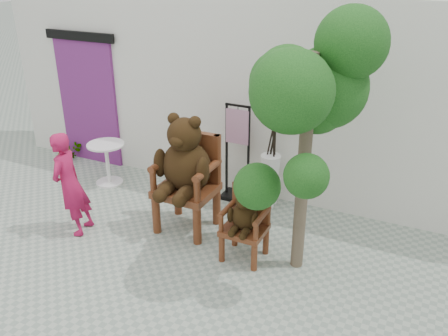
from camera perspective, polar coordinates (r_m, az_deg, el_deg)
name	(u,v)px	position (r m, az deg, el deg)	size (l,w,h in m)	color
ground_plane	(155,283)	(5.72, -8.31, -13.58)	(60.00, 60.00, 0.00)	#96A190
back_wall	(258,93)	(7.54, 4.16, 8.99)	(9.00, 1.00, 3.00)	silver
doorway	(88,99)	(8.74, -16.02, 8.00)	(1.40, 0.11, 2.33)	#6A2369
chair_big	(186,166)	(6.28, -4.60, 0.20)	(0.79, 0.87, 1.65)	#4B2210
chair_small	(246,217)	(5.82, 2.60, -5.96)	(0.52, 0.51, 0.94)	#4B2210
person	(70,185)	(6.60, -18.06, -1.91)	(0.51, 0.34, 1.41)	#A81445
cafe_table	(107,159)	(7.96, -13.89, 1.08)	(0.60, 0.60, 0.70)	white
display_stand	(237,164)	(7.20, 1.60, 0.52)	(0.45, 0.35, 1.51)	black
stool_bucket	(271,166)	(7.00, 5.62, 0.20)	(0.32, 0.32, 1.45)	white
tree	(309,91)	(5.12, 10.17, 9.12)	(1.34, 1.60, 3.05)	#473A2B
potted_plant	(69,151)	(9.16, -18.14, 1.99)	(0.35, 0.30, 0.39)	#0F3910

